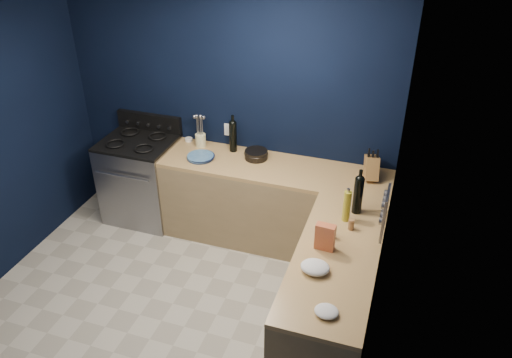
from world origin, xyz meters
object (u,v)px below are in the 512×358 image
at_px(gas_range, 142,180).
at_px(knife_block, 371,168).
at_px(crouton_bag, 325,237).
at_px(plate_stack, 200,157).
at_px(utensil_crock, 201,140).

bearing_deg(gas_range, knife_block, 2.45).
relative_size(knife_block, crouton_bag, 1.00).
xyz_separation_m(plate_stack, knife_block, (1.70, 0.16, 0.09)).
bearing_deg(plate_stack, crouton_bag, -34.53).
distance_m(gas_range, knife_block, 2.52).
height_order(gas_range, plate_stack, plate_stack).
height_order(gas_range, utensil_crock, utensil_crock).
bearing_deg(crouton_bag, knife_block, 84.36).
bearing_deg(gas_range, plate_stack, -4.05).
relative_size(utensil_crock, knife_block, 0.63).
bearing_deg(utensil_crock, crouton_bag, -38.70).
bearing_deg(crouton_bag, gas_range, 158.21).
bearing_deg(plate_stack, knife_block, 5.35).
distance_m(knife_block, crouton_bag, 1.21).
bearing_deg(knife_block, utensil_crock, 163.66).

